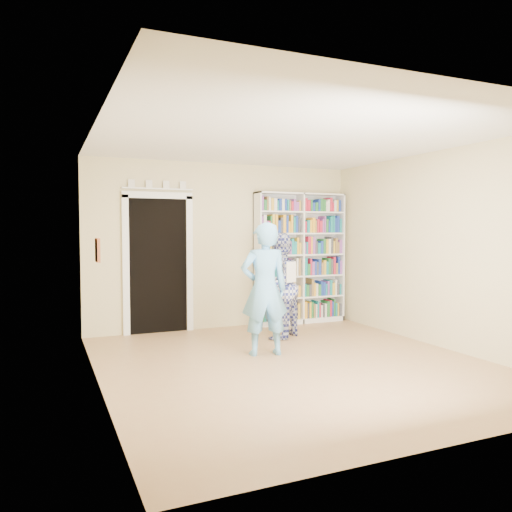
{
  "coord_description": "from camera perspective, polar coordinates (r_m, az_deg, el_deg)",
  "views": [
    {
      "loc": [
        -2.77,
        -5.27,
        1.61
      ],
      "look_at": [
        -0.11,
        0.9,
        1.26
      ],
      "focal_mm": 35.0,
      "sensor_mm": 36.0,
      "label": 1
    }
  ],
  "objects": [
    {
      "name": "floor",
      "position": [
        6.16,
        4.38,
        -12.18
      ],
      "size": [
        5.0,
        5.0,
        0.0
      ],
      "primitive_type": "plane",
      "color": "#A97951",
      "rests_on": "ground"
    },
    {
      "name": "ceiling",
      "position": [
        6.05,
        4.49,
        13.34
      ],
      "size": [
        5.0,
        5.0,
        0.0
      ],
      "primitive_type": "plane",
      "rotation": [
        3.14,
        0.0,
        0.0
      ],
      "color": "white",
      "rests_on": "wall_back"
    },
    {
      "name": "wall_back",
      "position": [
        8.25,
        -3.67,
        1.17
      ],
      "size": [
        4.5,
        0.0,
        4.5
      ],
      "primitive_type": "plane",
      "rotation": [
        1.57,
        0.0,
        0.0
      ],
      "color": "beige",
      "rests_on": "floor"
    },
    {
      "name": "wall_left",
      "position": [
        5.3,
        -17.65,
        0.01
      ],
      "size": [
        0.0,
        5.0,
        5.0
      ],
      "primitive_type": "plane",
      "rotation": [
        1.57,
        0.0,
        1.57
      ],
      "color": "beige",
      "rests_on": "floor"
    },
    {
      "name": "wall_right",
      "position": [
        7.28,
        20.32,
        0.74
      ],
      "size": [
        0.0,
        5.0,
        5.0
      ],
      "primitive_type": "plane",
      "rotation": [
        1.57,
        0.0,
        -1.57
      ],
      "color": "beige",
      "rests_on": "floor"
    },
    {
      "name": "bookshelf",
      "position": [
        8.66,
        5.03,
        -0.18
      ],
      "size": [
        1.63,
        0.31,
        2.25
      ],
      "rotation": [
        0.0,
        0.0,
        -0.04
      ],
      "color": "white",
      "rests_on": "floor"
    },
    {
      "name": "doorway",
      "position": [
        7.93,
        -11.12,
        -0.19
      ],
      "size": [
        1.1,
        0.08,
        2.43
      ],
      "color": "black",
      "rests_on": "floor"
    },
    {
      "name": "wall_art",
      "position": [
        5.5,
        -17.65,
        0.64
      ],
      "size": [
        0.03,
        0.25,
        0.25
      ],
      "primitive_type": "cube",
      "color": "brown",
      "rests_on": "wall_left"
    },
    {
      "name": "man_blue",
      "position": [
        6.42,
        0.97,
        -3.79
      ],
      "size": [
        0.68,
        0.5,
        1.71
      ],
      "primitive_type": "imported",
      "rotation": [
        0.0,
        0.0,
        2.99
      ],
      "color": "#69B3E9",
      "rests_on": "floor"
    },
    {
      "name": "man_plaid",
      "position": [
        7.42,
        2.6,
        -3.42
      ],
      "size": [
        0.97,
        0.93,
        1.57
      ],
      "primitive_type": "imported",
      "rotation": [
        0.0,
        0.0,
        3.78
      ],
      "color": "navy",
      "rests_on": "floor"
    },
    {
      "name": "paper_sheet",
      "position": [
        7.19,
        4.05,
        -1.84
      ],
      "size": [
        0.2,
        0.09,
        0.3
      ],
      "primitive_type": "cube",
      "rotation": [
        0.0,
        0.0,
        0.42
      ],
      "color": "white",
      "rests_on": "man_plaid"
    }
  ]
}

